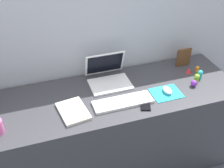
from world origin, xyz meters
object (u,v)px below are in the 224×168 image
Objects in this scene: mouse at (167,90)px; toy_figurine_red at (189,70)px; toy_figurine_cyan at (200,74)px; toy_figurine_orange at (197,69)px; keyboard at (123,102)px; picture_frame at (184,57)px; toy_figurine_purple at (194,83)px; cell_phone at (145,104)px; laptop at (108,75)px; notebook_pad at (73,111)px; toy_figurine_lime at (197,78)px.

mouse is 0.33m from toy_figurine_red.
toy_figurine_orange is at bearing 71.37° from toy_figurine_cyan.
picture_frame is at bearing 26.15° from keyboard.
picture_frame reaches higher than toy_figurine_purple.
cell_phone is 0.62m from picture_frame.
toy_figurine_orange is (0.06, -0.13, -0.05)m from picture_frame.
laptop is 4.35× the size of toy_figurine_cyan.
mouse is 0.68m from notebook_pad.
toy_figurine_cyan is (0.68, -0.18, -0.02)m from laptop.
keyboard is at bearing -171.15° from toy_figurine_cyan.
mouse is at bearing 2.36° from keyboard.
toy_figurine_red is at bearing 47.37° from cell_phone.
notebook_pad is (-0.48, 0.08, 0.01)m from cell_phone.
laptop reaches higher than mouse.
toy_figurine_purple is at bearing -128.70° from toy_figurine_orange.
toy_figurine_orange is (0.13, 0.16, 0.00)m from toy_figurine_purple.
toy_figurine_cyan is 0.09m from toy_figurine_orange.
toy_figurine_lime is 0.06m from toy_figurine_cyan.
picture_frame is 2.21× the size of toy_figurine_lime.
cell_phone is 0.48m from notebook_pad.
toy_figurine_cyan is (0.03, -0.21, -0.04)m from picture_frame.
notebook_pad is (-0.32, -0.27, -0.04)m from laptop.
picture_frame is 0.15m from toy_figurine_orange.
toy_figurine_purple is at bearing 30.95° from cell_phone.
mouse is at bearing -168.92° from toy_figurine_lime.
toy_figurine_red is (0.28, 0.18, 0.00)m from mouse.
laptop is at bearing 93.29° from keyboard.
toy_figurine_purple is 0.72× the size of toy_figurine_cyan.
mouse is at bearing -147.08° from toy_figurine_red.
mouse is 0.33m from toy_figurine_cyan.
cell_phone is 0.60m from toy_figurine_orange.
laptop is 1.25× the size of notebook_pad.
toy_figurine_orange is (0.70, -0.10, -0.03)m from laptop.
keyboard and notebook_pad have the same top height.
toy_figurine_lime is at bearing 34.60° from cell_phone.
laptop is at bearing 32.15° from notebook_pad.
notebook_pad is (-0.34, 0.01, 0.00)m from keyboard.
toy_figurine_red is 0.07m from toy_figurine_orange.
toy_figurine_lime is (0.63, -0.22, -0.02)m from laptop.
notebook_pad is at bearing -174.89° from toy_figurine_cyan.
toy_figurine_lime is at bearing -94.82° from picture_frame.
toy_figurine_orange is (1.03, 0.17, 0.02)m from notebook_pad.
toy_figurine_purple is at bearing -24.51° from laptop.
picture_frame is 3.01× the size of toy_figurine_purple.
toy_figurine_lime reaches higher than toy_figurine_purple.
picture_frame is at bearing 8.84° from notebook_pad.
mouse is 0.28m from toy_figurine_lime.
toy_figurine_purple is (0.42, 0.09, 0.02)m from cell_phone.
cell_phone is 0.49m from toy_figurine_lime.
mouse is 2.00× the size of toy_figurine_red.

